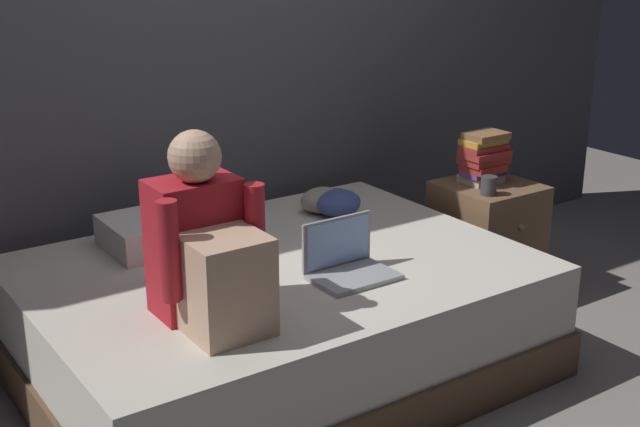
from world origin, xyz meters
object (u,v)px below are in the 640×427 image
(bed, at_px, (277,318))
(mug, at_px, (489,186))
(nightstand, at_px, (486,238))
(pillow, at_px, (172,228))
(laptop, at_px, (347,263))
(person_sitting, at_px, (207,251))
(clothes_pile, at_px, (333,201))
(book_stack, at_px, (484,157))

(bed, height_order, mug, mug)
(nightstand, height_order, pillow, pillow)
(nightstand, xyz_separation_m, laptop, (-1.15, -0.37, 0.25))
(person_sitting, xyz_separation_m, laptop, (0.61, 0.04, -0.20))
(laptop, bearing_deg, bed, 119.49)
(person_sitting, distance_m, clothes_pile, 1.25)
(mug, xyz_separation_m, clothes_pile, (-0.61, 0.41, -0.07))
(mug, bearing_deg, laptop, -165.96)
(laptop, bearing_deg, clothes_pile, 58.64)
(pillow, xyz_separation_m, clothes_pile, (0.80, -0.06, -0.01))
(pillow, xyz_separation_m, mug, (1.41, -0.47, 0.06))
(book_stack, bearing_deg, person_sitting, -165.56)
(bed, height_order, pillow, pillow)
(laptop, bearing_deg, person_sitting, -176.60)
(pillow, distance_m, clothes_pile, 0.80)
(pillow, bearing_deg, bed, -61.49)
(bed, relative_size, person_sitting, 3.05)
(nightstand, relative_size, person_sitting, 0.87)
(nightstand, xyz_separation_m, mug, (-0.13, -0.12, 0.33))
(book_stack, distance_m, mug, 0.22)
(person_sitting, distance_m, laptop, 0.65)
(bed, relative_size, laptop, 6.25)
(laptop, height_order, clothes_pile, laptop)
(nightstand, relative_size, pillow, 1.02)
(bed, distance_m, nightstand, 1.30)
(person_sitting, height_order, book_stack, person_sitting)
(nightstand, distance_m, mug, 0.37)
(book_stack, relative_size, clothes_pile, 0.89)
(person_sitting, relative_size, clothes_pile, 2.28)
(bed, distance_m, person_sitting, 0.74)
(person_sitting, height_order, mug, person_sitting)
(bed, xyz_separation_m, book_stack, (1.29, 0.14, 0.46))
(bed, bearing_deg, laptop, -60.51)
(book_stack, bearing_deg, mug, -126.69)
(clothes_pile, bearing_deg, bed, -145.19)
(person_sitting, bearing_deg, laptop, 3.40)
(book_stack, distance_m, clothes_pile, 0.79)
(bed, xyz_separation_m, laptop, (0.15, -0.27, 0.30))
(mug, distance_m, clothes_pile, 0.74)
(laptop, relative_size, book_stack, 1.25)
(nightstand, distance_m, clothes_pile, 0.84)
(mug, height_order, clothes_pile, mug)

